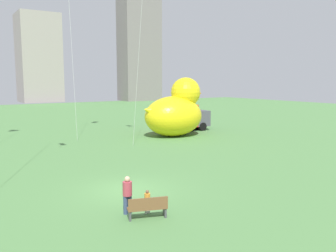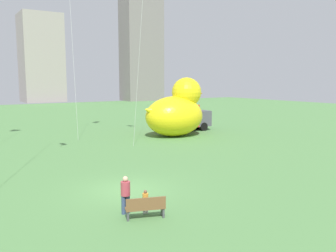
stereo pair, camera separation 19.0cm
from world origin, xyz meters
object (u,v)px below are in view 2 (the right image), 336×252
(person_adult, at_px, (126,193))
(box_truck, at_px, (183,118))
(park_bench, at_px, (146,207))
(person_child, at_px, (145,200))
(giant_inflatable_duck, at_px, (176,111))

(person_adult, bearing_deg, box_truck, 49.62)
(park_bench, height_order, person_child, person_child)
(person_adult, height_order, giant_inflatable_duck, giant_inflatable_duck)
(park_bench, xyz_separation_m, giant_inflatable_duck, (12.72, 16.78, 1.97))
(person_adult, relative_size, box_truck, 0.27)
(park_bench, bearing_deg, box_truck, 51.77)
(person_adult, bearing_deg, person_child, -30.69)
(park_bench, distance_m, box_truck, 24.68)
(park_bench, relative_size, giant_inflatable_duck, 0.24)
(giant_inflatable_duck, relative_size, box_truck, 1.18)
(giant_inflatable_duck, bearing_deg, person_adult, -129.65)
(person_adult, relative_size, giant_inflatable_duck, 0.23)
(person_adult, distance_m, giant_inflatable_duck, 20.64)
(person_child, bearing_deg, giant_inflatable_duck, 52.60)
(giant_inflatable_duck, distance_m, box_truck, 3.77)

